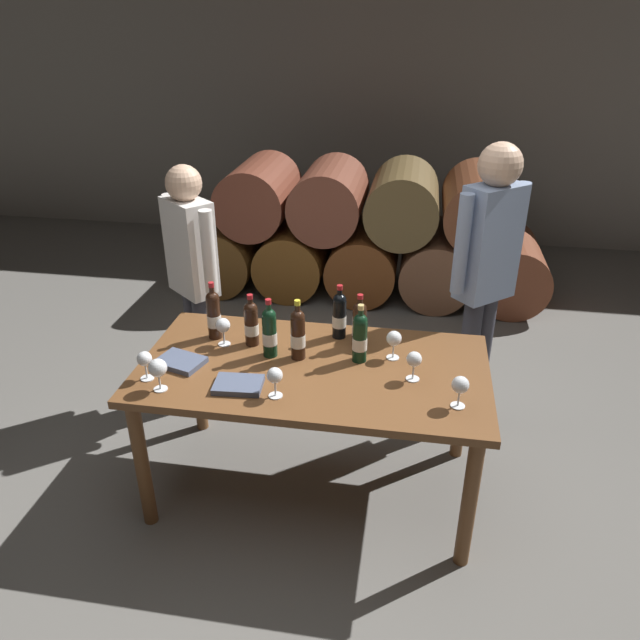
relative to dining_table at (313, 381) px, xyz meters
name	(u,v)px	position (x,y,z in m)	size (l,w,h in m)	color
ground_plane	(314,484)	(0.00, 0.00, -0.67)	(14.00, 14.00, 0.00)	#66635E
cellar_back_wall	(383,105)	(0.00, 4.20, 0.73)	(10.00, 0.24, 2.80)	gray
barrel_stack	(365,234)	(0.00, 2.60, -0.13)	(3.12, 0.90, 1.15)	brown
dining_table	(313,381)	(0.00, 0.00, 0.00)	(1.70, 0.90, 0.76)	brown
wine_bottle_0	(251,323)	(-0.35, 0.16, 0.21)	(0.07, 0.07, 0.28)	black
wine_bottle_1	(214,314)	(-0.56, 0.20, 0.23)	(0.07, 0.07, 0.32)	black
wine_bottle_2	(359,324)	(0.20, 0.24, 0.22)	(0.07, 0.07, 0.29)	black
wine_bottle_3	(270,332)	(-0.23, 0.07, 0.22)	(0.07, 0.07, 0.31)	black
wine_bottle_4	(298,334)	(-0.09, 0.07, 0.23)	(0.07, 0.07, 0.32)	black
wine_bottle_5	(360,337)	(0.22, 0.09, 0.22)	(0.07, 0.07, 0.30)	black
wine_bottle_6	(339,315)	(0.08, 0.31, 0.22)	(0.07, 0.07, 0.30)	black
wine_glass_0	(145,360)	(-0.75, -0.24, 0.19)	(0.07, 0.07, 0.15)	white
wine_glass_1	(394,339)	(0.38, 0.14, 0.20)	(0.08, 0.08, 0.15)	white
wine_glass_2	(460,386)	(0.68, -0.23, 0.20)	(0.08, 0.08, 0.15)	white
wine_glass_3	(223,326)	(-0.49, 0.13, 0.20)	(0.08, 0.08, 0.15)	white
wine_glass_4	(414,360)	(0.48, -0.04, 0.20)	(0.07, 0.07, 0.15)	white
wine_glass_5	(158,369)	(-0.65, -0.32, 0.20)	(0.09, 0.09, 0.16)	white
wine_glass_6	(275,377)	(-0.12, -0.28, 0.20)	(0.07, 0.07, 0.15)	white
tasting_notebook	(238,385)	(-0.31, -0.24, 0.11)	(0.22, 0.16, 0.03)	#4C5670
leather_ledger	(181,362)	(-0.64, -0.09, 0.11)	(0.22, 0.16, 0.03)	#4C5670
sommelier_presenting	(487,265)	(0.85, 0.75, 0.37)	(0.39, 0.35, 1.72)	#383842
taster_seated_left	(192,268)	(-0.87, 0.72, 0.25)	(0.40, 0.34, 1.54)	#383842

